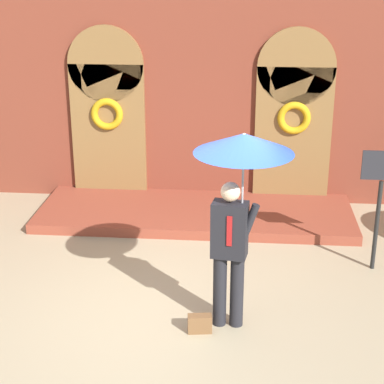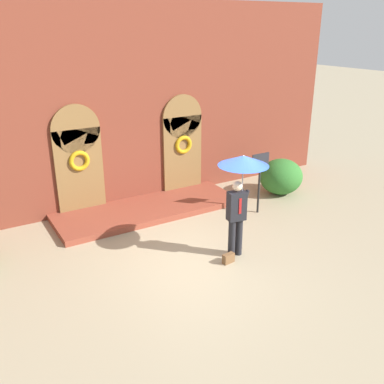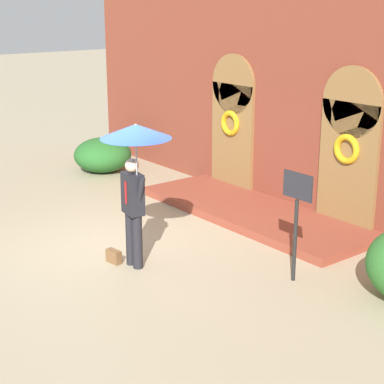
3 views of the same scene
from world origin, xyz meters
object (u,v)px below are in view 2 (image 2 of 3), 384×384
handbag (228,258)px  person_with_umbrella (242,176)px  sign_post (260,173)px  shrub_right (281,177)px

handbag → person_with_umbrella: bearing=17.8°
person_with_umbrella → sign_post: (1.88, 1.63, -0.75)m
person_with_umbrella → sign_post: 2.60m
handbag → shrub_right: (3.83, 2.62, 0.44)m
person_with_umbrella → handbag: size_ratio=8.44×
handbag → shrub_right: shrub_right is taller
handbag → sign_post: bearing=30.6°
handbag → shrub_right: 4.66m
person_with_umbrella → handbag: 1.86m
sign_post → shrub_right: (1.53, 0.80, -0.61)m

